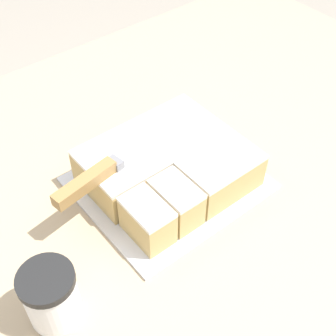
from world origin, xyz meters
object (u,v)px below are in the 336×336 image
object	(u,v)px
knife	(104,171)
coffee_cup	(51,296)
cake	(168,167)
cake_board	(168,183)

from	to	relation	value
knife	coffee_cup	distance (m)	0.21
knife	coffee_cup	bearing A→B (deg)	-153.05
cake	coffee_cup	xyz separation A→B (m)	(-0.28, -0.10, 0.01)
cake	coffee_cup	world-z (taller)	coffee_cup
cake_board	cake	bearing A→B (deg)	38.87
cake	knife	size ratio (longest dim) A/B	0.78
coffee_cup	cake	bearing A→B (deg)	18.96
cake	knife	distance (m)	0.12
knife	coffee_cup	xyz separation A→B (m)	(-0.17, -0.12, -0.04)
cake	knife	xyz separation A→B (m)	(-0.11, 0.02, 0.04)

